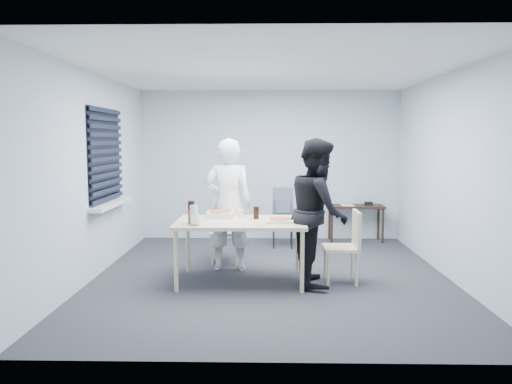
{
  "coord_description": "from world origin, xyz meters",
  "views": [
    {
      "loc": [
        -0.06,
        -6.27,
        1.75
      ],
      "look_at": [
        -0.2,
        0.1,
        1.08
      ],
      "focal_mm": 35.0,
      "sensor_mm": 36.0,
      "label": 1
    }
  ],
  "objects_px": {
    "side_table": "(356,210)",
    "mug_b": "(240,213)",
    "person_white": "(228,204)",
    "person_black": "(318,212)",
    "mug_a": "(196,221)",
    "backpack": "(283,202)",
    "chair_far": "(226,226)",
    "chair_right": "(348,242)",
    "stool": "(283,223)",
    "dining_table": "(241,225)",
    "soda_bottle": "(191,212)"
  },
  "relations": [
    {
      "from": "chair_right",
      "to": "backpack",
      "type": "bearing_deg",
      "value": 110.03
    },
    {
      "from": "backpack",
      "to": "mug_b",
      "type": "distance_m",
      "value": 1.78
    },
    {
      "from": "person_white",
      "to": "chair_far",
      "type": "bearing_deg",
      "value": -80.59
    },
    {
      "from": "dining_table",
      "to": "chair_far",
      "type": "distance_m",
      "value": 1.12
    },
    {
      "from": "person_black",
      "to": "backpack",
      "type": "height_order",
      "value": "person_black"
    },
    {
      "from": "soda_bottle",
      "to": "dining_table",
      "type": "bearing_deg",
      "value": 18.4
    },
    {
      "from": "dining_table",
      "to": "person_white",
      "type": "relative_size",
      "value": 0.89
    },
    {
      "from": "chair_right",
      "to": "person_white",
      "type": "xyz_separation_m",
      "value": [
        -1.51,
        0.61,
        0.37
      ]
    },
    {
      "from": "chair_right",
      "to": "soda_bottle",
      "type": "height_order",
      "value": "soda_bottle"
    },
    {
      "from": "chair_right",
      "to": "side_table",
      "type": "xyz_separation_m",
      "value": [
        0.55,
        2.54,
        0.04
      ]
    },
    {
      "from": "chair_far",
      "to": "stool",
      "type": "relative_size",
      "value": 1.73
    },
    {
      "from": "mug_b",
      "to": "soda_bottle",
      "type": "bearing_deg",
      "value": -137.17
    },
    {
      "from": "chair_far",
      "to": "chair_right",
      "type": "xyz_separation_m",
      "value": [
        1.58,
        -1.08,
        0.0
      ]
    },
    {
      "from": "stool",
      "to": "mug_b",
      "type": "relative_size",
      "value": 5.15
    },
    {
      "from": "person_white",
      "to": "mug_b",
      "type": "relative_size",
      "value": 17.7
    },
    {
      "from": "person_black",
      "to": "side_table",
      "type": "distance_m",
      "value": 2.76
    },
    {
      "from": "stool",
      "to": "dining_table",
      "type": "bearing_deg",
      "value": -106.09
    },
    {
      "from": "mug_b",
      "to": "chair_right",
      "type": "bearing_deg",
      "value": -14.04
    },
    {
      "from": "person_white",
      "to": "mug_a",
      "type": "height_order",
      "value": "person_white"
    },
    {
      "from": "chair_far",
      "to": "backpack",
      "type": "xyz_separation_m",
      "value": [
        0.85,
        0.92,
        0.23
      ]
    },
    {
      "from": "mug_a",
      "to": "backpack",
      "type": "bearing_deg",
      "value": 65.23
    },
    {
      "from": "person_white",
      "to": "mug_b",
      "type": "xyz_separation_m",
      "value": [
        0.17,
        -0.28,
        -0.07
      ]
    },
    {
      "from": "person_black",
      "to": "soda_bottle",
      "type": "bearing_deg",
      "value": 95.03
    },
    {
      "from": "dining_table",
      "to": "stool",
      "type": "bearing_deg",
      "value": 73.91
    },
    {
      "from": "side_table",
      "to": "stool",
      "type": "distance_m",
      "value": 1.39
    },
    {
      "from": "side_table",
      "to": "soda_bottle",
      "type": "height_order",
      "value": "soda_bottle"
    },
    {
      "from": "person_white",
      "to": "dining_table",
      "type": "bearing_deg",
      "value": 107.97
    },
    {
      "from": "person_white",
      "to": "soda_bottle",
      "type": "xyz_separation_m",
      "value": [
        -0.38,
        -0.8,
        0.01
      ]
    },
    {
      "from": "mug_b",
      "to": "dining_table",
      "type": "bearing_deg",
      "value": -86.24
    },
    {
      "from": "side_table",
      "to": "mug_b",
      "type": "height_order",
      "value": "mug_b"
    },
    {
      "from": "person_black",
      "to": "side_table",
      "type": "relative_size",
      "value": 1.88
    },
    {
      "from": "stool",
      "to": "mug_b",
      "type": "xyz_separation_m",
      "value": [
        -0.6,
        -1.69,
        0.41
      ]
    },
    {
      "from": "person_black",
      "to": "backpack",
      "type": "xyz_separation_m",
      "value": [
        -0.36,
        2.05,
        -0.15
      ]
    },
    {
      "from": "backpack",
      "to": "dining_table",
      "type": "bearing_deg",
      "value": -122.08
    },
    {
      "from": "dining_table",
      "to": "mug_a",
      "type": "distance_m",
      "value": 0.61
    },
    {
      "from": "chair_right",
      "to": "stool",
      "type": "bearing_deg",
      "value": 109.9
    },
    {
      "from": "person_black",
      "to": "stool",
      "type": "xyz_separation_m",
      "value": [
        -0.36,
        2.07,
        -0.48
      ]
    },
    {
      "from": "dining_table",
      "to": "stool",
      "type": "xyz_separation_m",
      "value": [
        0.58,
        2.01,
        -0.3
      ]
    },
    {
      "from": "side_table",
      "to": "person_white",
      "type": "bearing_deg",
      "value": -136.91
    },
    {
      "from": "mug_b",
      "to": "person_black",
      "type": "bearing_deg",
      "value": -21.6
    },
    {
      "from": "soda_bottle",
      "to": "backpack",
      "type": "bearing_deg",
      "value": 62.15
    },
    {
      "from": "mug_a",
      "to": "mug_b",
      "type": "distance_m",
      "value": 0.81
    },
    {
      "from": "mug_b",
      "to": "soda_bottle",
      "type": "height_order",
      "value": "soda_bottle"
    },
    {
      "from": "stool",
      "to": "chair_far",
      "type": "bearing_deg",
      "value": -132.36
    },
    {
      "from": "backpack",
      "to": "soda_bottle",
      "type": "xyz_separation_m",
      "value": [
        -1.16,
        -2.19,
        0.15
      ]
    },
    {
      "from": "chair_far",
      "to": "person_white",
      "type": "xyz_separation_m",
      "value": [
        0.08,
        -0.47,
        0.37
      ]
    },
    {
      "from": "dining_table",
      "to": "chair_far",
      "type": "bearing_deg",
      "value": 104.3
    },
    {
      "from": "chair_far",
      "to": "chair_right",
      "type": "distance_m",
      "value": 1.92
    },
    {
      "from": "chair_far",
      "to": "stool",
      "type": "height_order",
      "value": "chair_far"
    },
    {
      "from": "person_white",
      "to": "person_black",
      "type": "bearing_deg",
      "value": 149.76
    }
  ]
}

